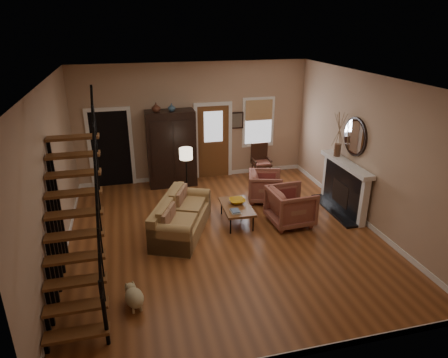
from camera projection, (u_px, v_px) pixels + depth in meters
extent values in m
plane|color=brown|center=(224.00, 235.00, 8.63)|extent=(7.00, 7.00, 0.00)
plane|color=white|center=(224.00, 80.00, 7.40)|extent=(7.00, 7.00, 0.00)
cube|color=tan|center=(194.00, 123.00, 11.16)|extent=(6.50, 0.04, 3.30)
cube|color=tan|center=(52.00, 178.00, 7.28)|extent=(0.04, 7.00, 3.30)
cube|color=tan|center=(368.00, 151.00, 8.75)|extent=(0.04, 7.00, 3.30)
cube|color=black|center=(111.00, 148.00, 11.01)|extent=(1.00, 0.36, 2.10)
cube|color=brown|center=(213.00, 142.00, 11.49)|extent=(0.90, 0.06, 2.10)
cube|color=silver|center=(258.00, 122.00, 11.60)|extent=(0.96, 0.06, 1.46)
cube|color=black|center=(345.00, 188.00, 9.57)|extent=(0.24, 1.60, 1.15)
cube|color=white|center=(346.00, 164.00, 9.32)|extent=(0.30, 1.95, 0.10)
cylinder|color=silver|center=(354.00, 137.00, 9.11)|extent=(0.05, 0.90, 0.90)
imported|color=#4C2619|center=(156.00, 107.00, 10.31)|extent=(0.24, 0.24, 0.25)
imported|color=#334C60|center=(172.00, 107.00, 10.41)|extent=(0.20, 0.20, 0.21)
imported|color=gold|center=(237.00, 201.00, 9.16)|extent=(0.37, 0.37, 0.09)
imported|color=maroon|center=(291.00, 206.00, 8.98)|extent=(1.00, 0.97, 0.86)
imported|color=maroon|center=(265.00, 187.00, 10.16)|extent=(1.04, 1.03, 0.76)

